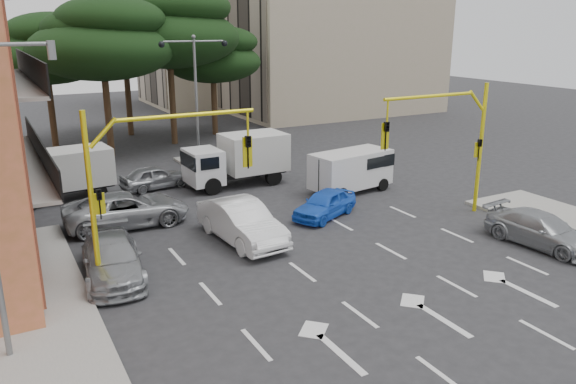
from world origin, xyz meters
The scene contains 21 objects.
ground centered at (0.00, 0.00, 0.00)m, with size 120.00×120.00×0.00m, color #28282B.
median_strip centered at (0.00, 16.00, 0.07)m, with size 1.40×6.00×0.15m, color gray.
apartment_beige_near centered at (19.95, 32.00, 9.35)m, with size 20.20×12.15×18.70m.
apartment_beige_far centered at (12.95, 44.00, 8.35)m, with size 16.20×12.15×16.70m.
pine_left_near centered at (-3.94, 21.96, 7.60)m, with size 9.15×9.15×10.23m.
pine_center centered at (1.06, 23.96, 8.30)m, with size 9.98×9.98×11.16m.
pine_left_far centered at (-6.94, 25.96, 6.91)m, with size 8.32×8.32×9.30m.
pine_right centered at (5.06, 25.96, 6.22)m, with size 7.49×7.49×8.37m.
pine_back centered at (-0.94, 28.96, 7.60)m, with size 9.15×9.15×10.23m.
signal_mast_right centered at (6.80, 1.99, 3.88)m, with size 5.79×0.37×6.00m.
signal_mast_left centered at (-6.80, 1.99, 3.88)m, with size 5.79×0.37×6.00m.
street_lamp_center centered at (0.00, 16.00, 5.43)m, with size 4.16×0.36×7.77m.
car_white_hatch centered at (-2.65, 3.78, 0.82)m, with size 1.74×4.99×1.64m, color white.
car_blue_compact centered at (1.92, 4.69, 0.63)m, with size 1.48×3.69×1.26m, color blue.
car_silver_wagon centered at (-8.00, 2.82, 0.69)m, with size 1.94×4.77×1.38m, color gray.
car_silver_cross_a centered at (-6.29, 7.90, 0.74)m, with size 2.46×5.34×1.48m, color #A5A7AD.
car_silver_cross_b centered at (-3.59, 13.00, 0.63)m, with size 1.49×3.70×1.26m, color #979A9F.
car_silver_parked centered at (7.60, -2.38, 0.66)m, with size 1.84×4.54×1.32m, color #96999D.
van_white centered at (5.29, 7.50, 1.10)m, with size 1.98×4.39×2.19m, color silver, non-canonical shape.
box_truck_a centered at (-8.28, 13.23, 1.27)m, with size 2.16×5.14×2.53m, color silver, non-canonical shape.
box_truck_b centered at (0.57, 11.50, 1.38)m, with size 2.36×5.62×2.77m, color white, non-canonical shape.
Camera 1 is at (-11.28, -15.88, 8.50)m, focal length 35.00 mm.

